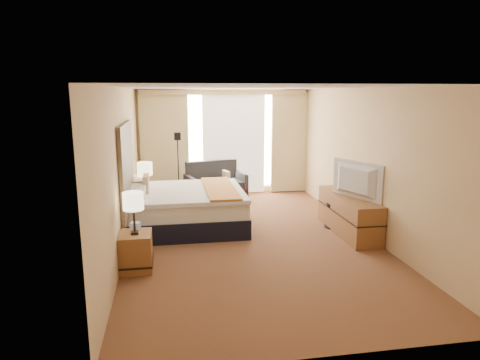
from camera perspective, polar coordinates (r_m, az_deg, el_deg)
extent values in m
cube|color=#4E2216|center=(7.60, 1.30, -7.78)|extent=(4.20, 7.00, 0.02)
cube|color=silver|center=(7.17, 1.39, 12.22)|extent=(4.20, 7.00, 0.02)
cube|color=#D8AE83|center=(10.70, -2.21, 5.06)|extent=(4.20, 0.02, 2.60)
cube|color=#D8AE83|center=(3.99, 10.95, -6.56)|extent=(4.20, 0.02, 2.60)
cube|color=#D8AE83|center=(7.18, -15.35, 1.39)|extent=(0.02, 7.00, 2.60)
cube|color=#D8AE83|center=(7.94, 16.41, 2.28)|extent=(0.02, 7.00, 2.60)
cube|color=black|center=(7.38, -14.88, 1.52)|extent=(0.06, 1.85, 1.50)
cube|color=brown|center=(6.42, -13.69, -9.25)|extent=(0.45, 0.52, 0.55)
cube|color=brown|center=(8.80, -12.59, -3.47)|extent=(0.45, 0.52, 0.55)
cube|color=brown|center=(8.03, 14.28, -4.46)|extent=(0.50, 1.80, 0.70)
cube|color=white|center=(10.70, -0.86, 5.18)|extent=(2.30, 0.02, 2.30)
cube|color=beige|center=(10.49, -10.03, 4.60)|extent=(1.15, 0.09, 2.50)
cube|color=beige|center=(10.92, 6.52, 4.97)|extent=(0.90, 0.09, 2.50)
cube|color=white|center=(10.67, -0.83, 4.89)|extent=(1.55, 0.04, 2.50)
cube|color=#D8AE83|center=(10.47, -2.15, 11.61)|extent=(4.00, 0.16, 0.12)
cube|color=black|center=(8.24, -7.04, -5.02)|extent=(2.12, 1.92, 0.35)
cube|color=white|center=(8.15, -7.10, -2.81)|extent=(2.07, 1.87, 0.30)
cube|color=white|center=(8.11, -6.56, -1.58)|extent=(1.94, 1.94, 0.07)
cube|color=#C9792E|center=(8.14, -2.73, -1.09)|extent=(0.56, 1.94, 0.04)
cube|color=white|center=(7.64, -13.60, -1.69)|extent=(0.28, 0.79, 0.18)
cube|color=white|center=(8.55, -13.19, -0.26)|extent=(0.28, 0.79, 0.18)
cube|color=beige|center=(8.08, -12.40, -0.62)|extent=(0.10, 0.42, 0.36)
cube|color=maroon|center=(10.38, -3.23, -1.74)|extent=(1.54, 1.07, 0.25)
cube|color=#29292D|center=(10.29, -3.14, -0.69)|extent=(1.41, 0.90, 0.16)
cube|color=#29292D|center=(10.56, -3.84, 1.12)|extent=(1.30, 0.46, 0.55)
cube|color=#29292D|center=(10.12, -6.69, -0.78)|extent=(0.28, 0.75, 0.45)
cube|color=#29292D|center=(10.57, 0.06, -0.17)|extent=(0.28, 0.75, 0.45)
cube|color=beige|center=(10.34, -1.86, 0.35)|extent=(0.16, 0.36, 0.32)
cube|color=black|center=(10.13, -8.09, -2.84)|extent=(0.21, 0.21, 0.02)
cylinder|color=black|center=(9.98, -8.21, 1.25)|extent=(0.03, 0.03, 1.45)
cube|color=black|center=(9.86, -8.35, 5.79)|extent=(0.15, 0.15, 0.17)
cylinder|color=black|center=(8.41, 12.67, -6.03)|extent=(0.45, 0.45, 0.03)
cylinder|color=black|center=(8.35, 12.74, -4.59)|extent=(0.05, 0.05, 0.40)
cylinder|color=black|center=(8.30, 12.80, -3.22)|extent=(0.40, 0.40, 0.06)
cube|color=black|center=(8.31, 13.87, -1.39)|extent=(0.08, 0.36, 0.45)
cube|color=black|center=(6.29, -13.85, -6.85)|extent=(0.10, 0.10, 0.04)
cylinder|color=black|center=(6.23, -13.94, -5.09)|extent=(0.03, 0.03, 0.36)
cylinder|color=#FFEFBF|center=(6.16, -14.06, -2.73)|extent=(0.29, 0.29, 0.25)
cube|color=black|center=(8.71, -12.45, -1.61)|extent=(0.11, 0.11, 0.04)
cylinder|color=black|center=(8.67, -12.51, -0.28)|extent=(0.03, 0.03, 0.37)
cylinder|color=#FFEFBF|center=(8.62, -12.59, 1.48)|extent=(0.30, 0.30, 0.25)
cube|color=#95B1E6|center=(6.47, -13.78, -5.97)|extent=(0.16, 0.16, 0.11)
cube|color=black|center=(8.58, -11.99, -1.70)|extent=(0.20, 0.17, 0.07)
imported|color=black|center=(7.66, 14.82, -0.05)|extent=(0.56, 1.10, 0.65)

